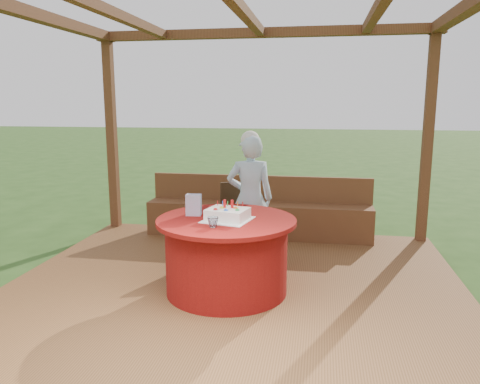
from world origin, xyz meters
name	(u,v)px	position (x,y,z in m)	size (l,w,h in m)	color
ground	(236,294)	(0.00, 0.00, 0.00)	(60.00, 60.00, 0.00)	#274B19
deck	(236,288)	(0.00, 0.00, 0.06)	(4.50, 4.00, 0.12)	brown
pergola	(235,46)	(0.00, 0.00, 2.41)	(4.50, 4.00, 2.72)	brown
bench	(259,216)	(0.00, 1.72, 0.38)	(3.00, 0.42, 0.80)	brown
table	(227,255)	(-0.05, -0.22, 0.48)	(1.31, 1.31, 0.72)	maroon
chair	(239,215)	(-0.13, 0.94, 0.58)	(0.52, 0.52, 0.85)	#31200F
elderly_woman	(250,197)	(0.03, 0.73, 0.86)	(0.58, 0.44, 1.47)	#97C4E0
birthday_cake	(228,214)	(-0.02, -0.27, 0.89)	(0.48, 0.48, 0.18)	white
gift_bag	(194,205)	(-0.38, -0.14, 0.94)	(0.14, 0.09, 0.20)	#CC84AE
drinking_glass	(213,222)	(-0.10, -0.54, 0.88)	(0.10, 0.10, 0.09)	white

